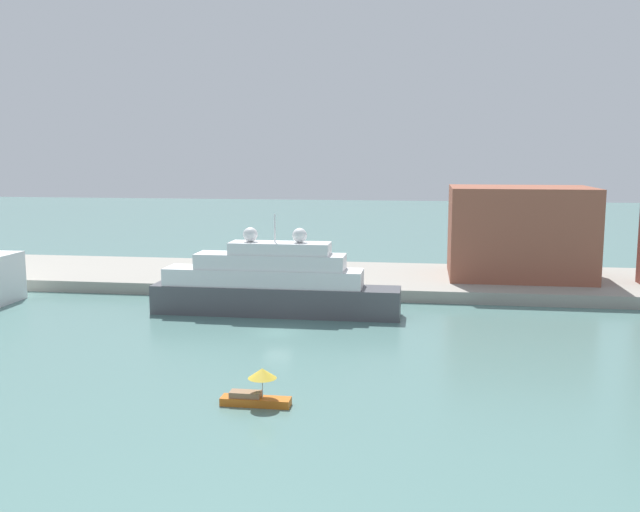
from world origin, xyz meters
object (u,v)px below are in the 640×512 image
at_px(harbor_building, 519,232).
at_px(person_figure, 249,275).
at_px(parked_car, 232,268).
at_px(small_motorboat, 257,389).
at_px(mooring_bollard, 327,284).
at_px(large_yacht, 272,285).

bearing_deg(harbor_building, person_figure, -166.37).
distance_m(parked_car, person_figure, 7.10).
relative_size(small_motorboat, harbor_building, 0.27).
height_order(small_motorboat, mooring_bollard, small_motorboat).
distance_m(large_yacht, harbor_building, 34.79).
bearing_deg(person_figure, large_yacht, -64.73).
bearing_deg(mooring_bollard, small_motorboat, -89.62).
height_order(large_yacht, small_motorboat, large_yacht).
relative_size(person_figure, mooring_bollard, 2.23).
xyz_separation_m(small_motorboat, harbor_building, (23.36, 47.44, 6.10)).
height_order(small_motorboat, person_figure, person_figure).
xyz_separation_m(large_yacht, harbor_building, (28.29, 19.84, 4.03)).
height_order(harbor_building, mooring_bollard, harbor_building).
xyz_separation_m(small_motorboat, parked_car, (-14.28, 45.21, 0.90)).
bearing_deg(mooring_bollard, harbor_building, 24.56).
bearing_deg(small_motorboat, person_figure, 104.89).
height_order(large_yacht, person_figure, large_yacht).
bearing_deg(parked_car, harbor_building, 3.39).
height_order(harbor_building, parked_car, harbor_building).
distance_m(large_yacht, mooring_bollard, 10.30).
distance_m(harbor_building, person_figure, 35.13).
bearing_deg(mooring_bollard, person_figure, 165.74).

